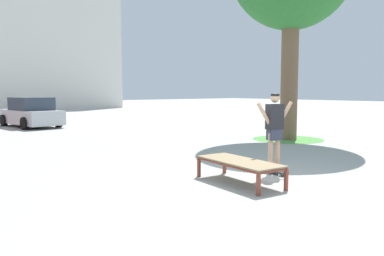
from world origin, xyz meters
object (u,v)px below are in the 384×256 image
(skate_box, at_px, (239,163))
(skater, at_px, (274,126))
(skateboard, at_px, (274,170))
(car_silver, at_px, (31,113))

(skate_box, relative_size, skater, 1.16)
(skateboard, xyz_separation_m, skater, (0.00, 0.00, 0.99))
(skate_box, bearing_deg, skateboard, 6.68)
(skate_box, distance_m, skateboard, 1.31)
(skate_box, bearing_deg, skater, 6.75)
(skateboard, height_order, car_silver, car_silver)
(skateboard, bearing_deg, car_silver, 92.59)
(skateboard, bearing_deg, skate_box, -173.32)
(skate_box, height_order, car_silver, car_silver)
(skater, xyz_separation_m, car_silver, (-0.68, 15.04, -0.38))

